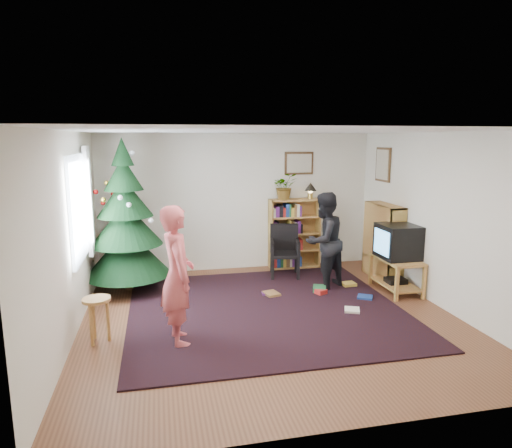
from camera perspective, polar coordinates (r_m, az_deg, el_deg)
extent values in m
plane|color=brown|center=(6.35, 1.84, -11.63)|extent=(5.00, 5.00, 0.00)
plane|color=white|center=(5.87, 1.99, 11.56)|extent=(5.00, 5.00, 0.00)
cube|color=silver|center=(8.40, -2.25, 2.74)|extent=(5.00, 0.02, 2.50)
cube|color=silver|center=(3.69, 11.49, -7.85)|extent=(5.00, 0.02, 2.50)
cube|color=silver|center=(5.91, -22.32, -1.45)|extent=(0.02, 5.00, 2.50)
cube|color=silver|center=(7.02, 22.12, 0.38)|extent=(0.02, 5.00, 2.50)
cube|color=black|center=(6.62, 1.20, -10.59)|extent=(3.80, 3.60, 0.02)
cube|color=silver|center=(6.44, -21.32, 1.83)|extent=(0.04, 1.20, 1.40)
cube|color=white|center=(7.12, -20.14, 2.69)|extent=(0.06, 0.35, 1.60)
cube|color=#4C3319|center=(8.58, 5.40, 7.57)|extent=(0.55, 0.03, 0.42)
cube|color=beige|center=(8.58, 5.40, 7.57)|extent=(0.47, 0.01, 0.34)
cube|color=#4C3319|center=(8.42, 15.61, 7.17)|extent=(0.03, 0.50, 0.60)
cube|color=beige|center=(8.42, 15.61, 7.17)|extent=(0.01, 0.42, 0.52)
cylinder|color=#3F2816|center=(7.66, -15.58, -7.04)|extent=(0.13, 0.13, 0.26)
cone|color=#113314|center=(7.53, -15.78, -3.35)|extent=(1.34, 1.34, 0.76)
cone|color=#113314|center=(7.43, -15.95, 0.04)|extent=(1.12, 1.12, 0.67)
cone|color=#113314|center=(7.37, -16.12, 3.21)|extent=(0.86, 0.86, 0.59)
cone|color=#113314|center=(7.33, -16.27, 6.09)|extent=(0.60, 0.60, 0.52)
cone|color=#113314|center=(7.32, -16.40, 8.70)|extent=(0.35, 0.35, 0.43)
cube|color=#A7853B|center=(8.59, 4.81, -1.17)|extent=(0.95, 0.30, 1.30)
cube|color=#A7853B|center=(8.48, 4.88, 3.03)|extent=(0.95, 0.30, 0.03)
cube|color=#A7853B|center=(8.18, 15.62, -2.13)|extent=(0.30, 0.95, 1.30)
cube|color=#A7853B|center=(8.07, 15.84, 2.27)|extent=(0.30, 0.95, 0.03)
cube|color=#A7853B|center=(7.56, 17.21, -4.20)|extent=(0.51, 0.92, 0.04)
cube|color=#A7853B|center=(7.17, 17.19, -7.29)|extent=(0.05, 0.05, 0.51)
cube|color=#A7853B|center=(7.40, 20.26, -6.93)|extent=(0.05, 0.05, 0.51)
cube|color=#A7853B|center=(7.90, 14.14, -5.49)|extent=(0.05, 0.05, 0.51)
cube|color=#A7853B|center=(8.10, 17.01, -5.22)|extent=(0.05, 0.05, 0.51)
cube|color=#A7853B|center=(7.67, 17.04, -7.16)|extent=(0.47, 0.88, 0.03)
cube|color=black|center=(7.66, 17.06, -6.77)|extent=(0.30, 0.25, 0.08)
cube|color=black|center=(7.50, 17.33, -2.09)|extent=(0.55, 0.61, 0.53)
cube|color=#5DB9FF|center=(7.36, 15.42, -2.21)|extent=(0.01, 0.47, 0.38)
cube|color=black|center=(8.01, 3.61, -3.80)|extent=(0.59, 0.59, 0.05)
cube|color=black|center=(8.16, 3.20, -1.69)|extent=(0.50, 0.15, 0.50)
cube|color=black|center=(7.80, 2.48, -5.74)|extent=(0.06, 0.06, 0.41)
cube|color=black|center=(7.92, 5.57, -5.53)|extent=(0.06, 0.06, 0.41)
cube|color=black|center=(8.21, 1.70, -4.90)|extent=(0.06, 0.06, 0.41)
cube|color=black|center=(8.33, 4.64, -4.71)|extent=(0.06, 0.06, 0.41)
cylinder|color=#A7853B|center=(5.78, -19.34, -8.90)|extent=(0.33, 0.33, 0.04)
cylinder|color=#A7853B|center=(5.86, -17.99, -11.42)|extent=(0.04, 0.04, 0.51)
cylinder|color=#A7853B|center=(5.98, -19.63, -11.08)|extent=(0.04, 0.04, 0.51)
cylinder|color=#A7853B|center=(5.79, -19.89, -11.82)|extent=(0.04, 0.04, 0.51)
imported|color=#C95052|center=(5.45, -9.80, -6.33)|extent=(0.48, 0.66, 1.66)
imported|color=black|center=(7.40, 8.47, -2.10)|extent=(0.96, 0.89, 1.57)
imported|color=gray|center=(8.40, 3.60, 4.73)|extent=(0.44, 0.38, 0.48)
cylinder|color=#A57F33|center=(8.57, 6.81, 3.48)|extent=(0.09, 0.09, 0.09)
sphere|color=#FFD88C|center=(8.56, 6.82, 4.16)|extent=(0.09, 0.09, 0.09)
cone|color=black|center=(8.55, 6.83, 4.66)|extent=(0.22, 0.22, 0.15)
cube|color=#A51E19|center=(7.26, 8.11, -8.47)|extent=(0.20, 0.20, 0.08)
cube|color=navy|center=(7.21, 13.47, -8.81)|extent=(0.20, 0.20, 0.08)
cube|color=#1E592D|center=(7.38, 7.93, -8.14)|extent=(0.20, 0.20, 0.08)
cube|color=gold|center=(7.74, 11.49, -7.37)|extent=(0.20, 0.20, 0.08)
cube|color=brown|center=(7.16, 1.94, -8.66)|extent=(0.20, 0.20, 0.08)
cube|color=beige|center=(6.65, 11.92, -10.43)|extent=(0.20, 0.20, 0.08)
cube|color=#4C1959|center=(7.19, 1.23, -8.57)|extent=(0.20, 0.20, 0.08)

